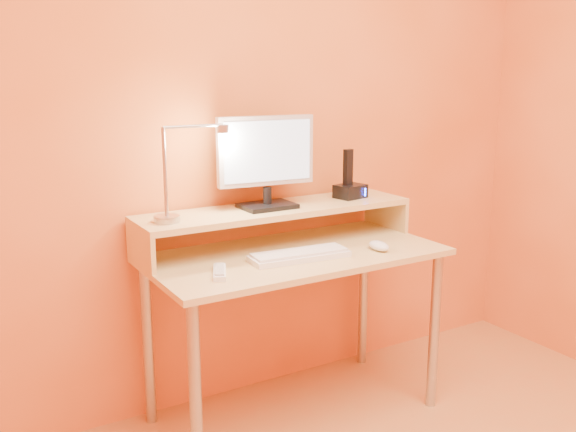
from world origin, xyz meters
TOP-DOWN VIEW (x-y plane):
  - wall_back at (0.00, 1.50)m, footprint 3.00×0.04m
  - desk_leg_fl at (-0.55, 0.93)m, footprint 0.04×0.04m
  - desk_leg_fr at (0.55, 0.93)m, footprint 0.04×0.04m
  - desk_leg_bl at (-0.55, 1.43)m, footprint 0.04×0.04m
  - desk_leg_br at (0.55, 1.43)m, footprint 0.04×0.04m
  - desk_lower at (0.00, 1.18)m, footprint 1.20×0.60m
  - shelf_riser_left at (-0.59, 1.33)m, footprint 0.02×0.30m
  - shelf_riser_right at (0.59, 1.33)m, footprint 0.02×0.30m
  - desk_shelf at (0.00, 1.33)m, footprint 1.20×0.30m
  - monitor_foot at (-0.04, 1.33)m, footprint 0.22×0.16m
  - monitor_neck at (-0.04, 1.33)m, footprint 0.04×0.04m
  - monitor_panel at (-0.04, 1.34)m, footprint 0.42×0.07m
  - monitor_back at (-0.04, 1.36)m, footprint 0.37×0.05m
  - monitor_screen at (-0.04, 1.32)m, footprint 0.38×0.04m
  - lamp_base at (-0.49, 1.30)m, footprint 0.10×0.10m
  - lamp_post at (-0.49, 1.30)m, footprint 0.01×0.01m
  - lamp_arm at (-0.37, 1.30)m, footprint 0.24×0.01m
  - lamp_head at (-0.25, 1.30)m, footprint 0.04×0.04m
  - lamp_bulb at (-0.25, 1.30)m, footprint 0.03×0.03m
  - phone_dock at (0.38, 1.33)m, footprint 0.15×0.12m
  - phone_handset at (0.37, 1.33)m, footprint 0.04×0.03m
  - phone_led at (0.43, 1.28)m, footprint 0.01×0.00m
  - keyboard at (-0.04, 1.09)m, footprint 0.41×0.16m
  - mouse at (0.31, 1.03)m, footprint 0.07×0.12m
  - remote_control at (-0.39, 1.07)m, footprint 0.11×0.17m

SIDE VIEW (x-z plane):
  - desk_leg_fl at x=-0.55m, z-range 0.00..0.69m
  - desk_leg_fr at x=0.55m, z-range 0.00..0.69m
  - desk_leg_bl at x=-0.55m, z-range 0.00..0.69m
  - desk_leg_br at x=0.55m, z-range 0.00..0.69m
  - desk_lower at x=0.00m, z-range 0.70..0.72m
  - remote_control at x=-0.39m, z-range 0.72..0.74m
  - keyboard at x=-0.04m, z-range 0.72..0.74m
  - mouse at x=0.31m, z-range 0.72..0.76m
  - shelf_riser_left at x=-0.59m, z-range 0.72..0.85m
  - shelf_riser_right at x=0.59m, z-range 0.72..0.85m
  - desk_shelf at x=0.00m, z-range 0.86..0.88m
  - monitor_foot at x=-0.04m, z-range 0.88..0.90m
  - lamp_base at x=-0.49m, z-range 0.88..0.90m
  - phone_dock at x=0.38m, z-range 0.88..0.94m
  - phone_led at x=0.43m, z-range 0.89..0.93m
  - monitor_neck at x=-0.04m, z-range 0.90..0.97m
  - phone_handset at x=0.37m, z-range 0.94..1.10m
  - lamp_post at x=-0.49m, z-range 0.91..1.24m
  - monitor_panel at x=-0.04m, z-range 0.98..1.26m
  - monitor_back at x=-0.04m, z-range 1.00..1.24m
  - monitor_screen at x=-0.04m, z-range 0.99..1.24m
  - lamp_bulb at x=-0.25m, z-range 1.20..1.21m
  - lamp_head at x=-0.25m, z-range 1.21..1.24m
  - lamp_arm at x=-0.37m, z-range 1.23..1.24m
  - wall_back at x=0.00m, z-range 0.00..2.50m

